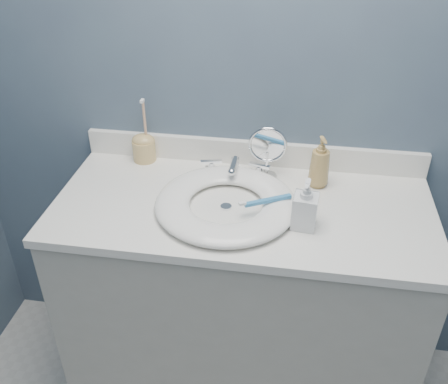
% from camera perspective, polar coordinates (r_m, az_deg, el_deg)
% --- Properties ---
extents(back_wall, '(2.20, 0.02, 2.40)m').
position_cam_1_polar(back_wall, '(1.70, 3.58, 12.84)').
color(back_wall, '#445366').
rests_on(back_wall, ground).
extents(vanity_cabinet, '(1.20, 0.55, 0.85)m').
position_cam_1_polar(vanity_cabinet, '(1.90, 1.87, -12.73)').
color(vanity_cabinet, '#B4B1A5').
rests_on(vanity_cabinet, ground).
extents(countertop, '(1.22, 0.57, 0.03)m').
position_cam_1_polar(countertop, '(1.61, 2.15, -1.82)').
color(countertop, white).
rests_on(countertop, vanity_cabinet).
extents(backsplash, '(1.22, 0.02, 0.09)m').
position_cam_1_polar(backsplash, '(1.80, 3.24, 4.50)').
color(backsplash, white).
rests_on(backsplash, countertop).
extents(basin, '(0.45, 0.45, 0.04)m').
position_cam_1_polar(basin, '(1.57, 0.23, -1.27)').
color(basin, white).
rests_on(basin, countertop).
extents(drain, '(0.04, 0.04, 0.01)m').
position_cam_1_polar(drain, '(1.58, 0.23, -1.71)').
color(drain, silver).
rests_on(drain, countertop).
extents(faucet, '(0.25, 0.13, 0.07)m').
position_cam_1_polar(faucet, '(1.73, 1.23, 2.62)').
color(faucet, silver).
rests_on(faucet, countertop).
extents(makeup_mirror, '(0.13, 0.07, 0.19)m').
position_cam_1_polar(makeup_mirror, '(1.69, 4.98, 4.72)').
color(makeup_mirror, silver).
rests_on(makeup_mirror, countertop).
extents(soap_bottle_amber, '(0.09, 0.09, 0.18)m').
position_cam_1_polar(soap_bottle_amber, '(1.68, 10.91, 3.38)').
color(soap_bottle_amber, '#AD8B4E').
rests_on(soap_bottle_amber, countertop).
extents(soap_bottle_clear, '(0.08, 0.08, 0.16)m').
position_cam_1_polar(soap_bottle_clear, '(1.48, 9.30, -1.35)').
color(soap_bottle_clear, silver).
rests_on(soap_bottle_clear, countertop).
extents(toothbrush_holder, '(0.08, 0.08, 0.24)m').
position_cam_1_polar(toothbrush_holder, '(1.84, -9.15, 5.16)').
color(toothbrush_holder, tan).
rests_on(toothbrush_holder, countertop).
extents(toothbrush_lying, '(0.16, 0.09, 0.02)m').
position_cam_1_polar(toothbrush_lying, '(1.55, 4.81, -1.01)').
color(toothbrush_lying, teal).
rests_on(toothbrush_lying, basin).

